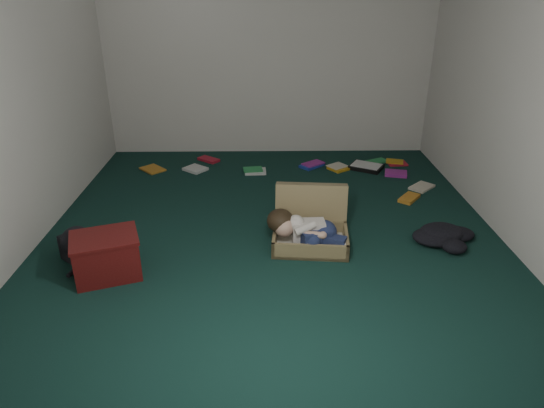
{
  "coord_description": "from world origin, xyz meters",
  "views": [
    {
      "loc": [
        -0.06,
        -3.81,
        2.06
      ],
      "look_at": [
        0.0,
        -0.15,
        0.35
      ],
      "focal_mm": 32.0,
      "sensor_mm": 36.0,
      "label": 1
    }
  ],
  "objects": [
    {
      "name": "book_scatter",
      "position": [
        0.51,
        1.48,
        0.01
      ],
      "size": [
        3.24,
        1.48,
        0.02
      ],
      "color": "orange",
      "rests_on": "floor"
    },
    {
      "name": "wall_left",
      "position": [
        -2.0,
        0.0,
        1.3
      ],
      "size": [
        0.0,
        4.5,
        4.5
      ],
      "primitive_type": "plane",
      "rotation": [
        1.57,
        0.0,
        1.57
      ],
      "color": "white",
      "rests_on": "ground"
    },
    {
      "name": "wall_front",
      "position": [
        0.0,
        -2.25,
        1.3
      ],
      "size": [
        4.5,
        0.0,
        4.5
      ],
      "primitive_type": "plane",
      "rotation": [
        -1.57,
        0.0,
        0.0
      ],
      "color": "white",
      "rests_on": "ground"
    },
    {
      "name": "person",
      "position": [
        0.27,
        -0.29,
        0.18
      ],
      "size": [
        0.67,
        0.37,
        0.28
      ],
      "rotation": [
        0.0,
        0.0,
        -0.09
      ],
      "color": "silver",
      "rests_on": "suitcase"
    },
    {
      "name": "wall_right",
      "position": [
        2.0,
        0.0,
        1.3
      ],
      "size": [
        0.0,
        4.5,
        4.5
      ],
      "primitive_type": "plane",
      "rotation": [
        1.57,
        0.0,
        -1.57
      ],
      "color": "white",
      "rests_on": "ground"
    },
    {
      "name": "backpack",
      "position": [
        -1.54,
        -0.44,
        0.11
      ],
      "size": [
        0.48,
        0.47,
        0.22
      ],
      "primitive_type": null,
      "rotation": [
        0.0,
        0.0,
        -0.69
      ],
      "color": "black",
      "rests_on": "floor"
    },
    {
      "name": "suitcase",
      "position": [
        0.33,
        -0.14,
        0.14
      ],
      "size": [
        0.68,
        0.66,
        0.46
      ],
      "rotation": [
        0.0,
        0.0,
        -0.09
      ],
      "color": "olive",
      "rests_on": "floor"
    },
    {
      "name": "clothing_pile",
      "position": [
        1.51,
        -0.26,
        0.07
      ],
      "size": [
        0.57,
        0.53,
        0.14
      ],
      "primitive_type": null,
      "rotation": [
        0.0,
        0.0,
        0.43
      ],
      "color": "black",
      "rests_on": "floor"
    },
    {
      "name": "wall_back",
      "position": [
        0.0,
        2.25,
        1.3
      ],
      "size": [
        4.5,
        0.0,
        4.5
      ],
      "primitive_type": "plane",
      "rotation": [
        1.57,
        0.0,
        0.0
      ],
      "color": "white",
      "rests_on": "ground"
    },
    {
      "name": "maroon_bin",
      "position": [
        -1.25,
        -0.66,
        0.17
      ],
      "size": [
        0.58,
        0.52,
        0.33
      ],
      "rotation": [
        0.0,
        0.0,
        0.33
      ],
      "color": "#551211",
      "rests_on": "floor"
    },
    {
      "name": "paper_tray",
      "position": [
        1.15,
        1.58,
        0.03
      ],
      "size": [
        0.45,
        0.42,
        0.05
      ],
      "rotation": [
        0.0,
        0.0,
        -0.52
      ],
      "color": "black",
      "rests_on": "floor"
    },
    {
      "name": "floor",
      "position": [
        0.0,
        0.0,
        0.0
      ],
      "size": [
        4.5,
        4.5,
        0.0
      ],
      "primitive_type": "plane",
      "color": "#102E27",
      "rests_on": "ground"
    }
  ]
}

